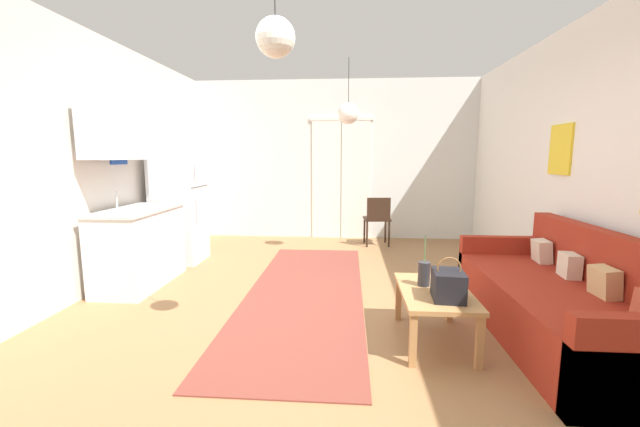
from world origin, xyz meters
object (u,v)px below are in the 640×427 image
Objects in this scene: couch at (564,305)px; handbag at (448,285)px; pendant_lamp_far at (348,113)px; coffee_table at (435,297)px; pendant_lamp_near at (275,37)px; bamboo_vase at (424,274)px; refrigerator at (179,203)px; accent_chair at (377,217)px.

handbag is (-1.01, -0.32, 0.25)m from couch.
coffee_table is at bearing -74.28° from pendant_lamp_far.
handbag is at bearing 11.46° from pendant_lamp_near.
bamboo_vase is 0.25× the size of refrigerator.
handbag is at bearing -74.34° from pendant_lamp_far.
accent_chair is at bearing 75.92° from pendant_lamp_near.
pendant_lamp_near reaches higher than refrigerator.
coffee_table is at bearing 88.75° from accent_chair.
couch is 3.45m from pendant_lamp_far.
refrigerator is 2.35× the size of pendant_lamp_near.
coffee_table is 0.53× the size of refrigerator.
accent_chair is 1.86m from pendant_lamp_far.
pendant_lamp_near reaches higher than bamboo_vase.
pendant_lamp_far is (-1.77, 2.38, 1.77)m from couch.
pendant_lamp_near is at bearing -165.76° from couch.
couch is 3.00m from pendant_lamp_near.
refrigerator reaches higher than bamboo_vase.
bamboo_vase is at bearing -35.15° from refrigerator.
bamboo_vase is 0.31m from handbag.
bamboo_vase is 0.59× the size of pendant_lamp_near.
refrigerator is at bearing 144.85° from bamboo_vase.
accent_chair is at bearing 59.63° from pendant_lamp_far.
refrigerator reaches higher than coffee_table.
refrigerator is 3.52m from pendant_lamp_near.
coffee_table is 0.20m from bamboo_vase.
refrigerator is at bearing 142.39° from handbag.
coffee_table is at bearing 104.85° from handbag.
bamboo_vase reaches higher than accent_chair.
refrigerator reaches higher than accent_chair.
bamboo_vase reaches higher than handbag.
couch is at bearing 106.69° from accent_chair.
coffee_table is 2.23m from pendant_lamp_near.
handbag is at bearing -75.15° from coffee_table.
coffee_table is 0.26m from handbag.
handbag is 0.45× the size of pendant_lamp_near.
accent_chair reaches higher than coffee_table.
pendant_lamp_near is (-1.16, -0.44, 1.85)m from coffee_table.
bamboo_vase is at bearing -178.59° from couch.
handbag reaches higher than coffee_table.
accent_chair is at bearing 92.53° from bamboo_vase.
bamboo_vase is at bearing 87.62° from accent_chair.
bamboo_vase is 0.52× the size of accent_chair.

